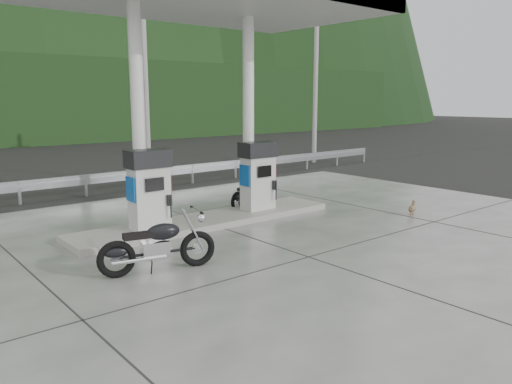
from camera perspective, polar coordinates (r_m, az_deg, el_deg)
ground at (r=10.65m, az=2.18°, el=-6.25°), size 160.00×160.00×0.00m
forecourt_apron at (r=10.65m, az=2.19°, el=-6.20°), size 18.00×14.00×0.02m
pump_island at (r=12.53m, az=-5.43°, el=-3.26°), size 7.00×1.40×0.15m
gas_pump_left at (r=11.54m, az=-12.11°, el=0.30°), size 0.95×0.55×1.80m
gas_pump_right at (r=13.29m, az=0.22°, el=1.87°), size 0.95×0.55×1.80m
canopy_column_left at (r=11.73m, az=-13.33°, el=8.28°), size 0.30×0.30×5.00m
canopy_column_right at (r=13.45m, az=-0.87°, el=8.82°), size 0.30×0.30×5.00m
guardrail at (r=17.18m, az=-15.81°, el=2.24°), size 26.00×0.16×1.42m
road at (r=20.51m, az=-19.67°, el=1.32°), size 60.00×7.00×0.01m
utility_pole_b at (r=19.25m, az=-12.58°, el=13.06°), size 0.22×0.22×8.00m
utility_pole_c at (r=24.69m, az=6.83°, el=12.63°), size 0.22×0.22×8.00m
motorcycle_left at (r=9.14m, az=-11.14°, el=-6.07°), size 2.10×1.10×0.95m
motorcycle_right at (r=14.36m, az=-0.86°, el=-0.17°), size 1.70×1.02×0.77m
duck at (r=14.02m, az=17.40°, el=-1.86°), size 0.46×0.28×0.32m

